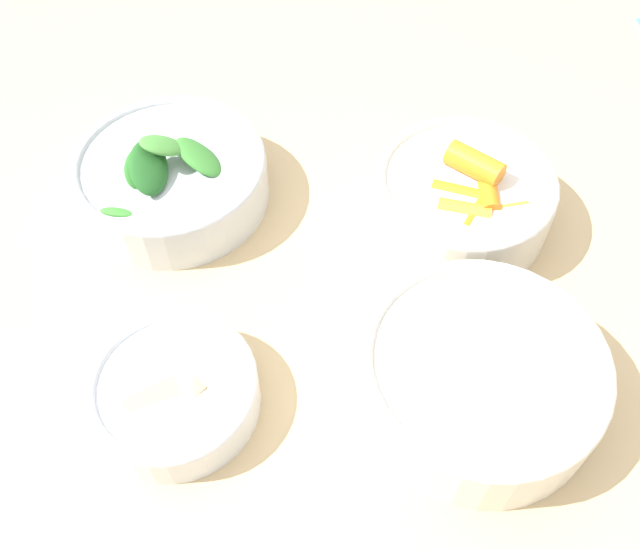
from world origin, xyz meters
TOP-DOWN VIEW (x-y plane):
  - ground_plane at (0.00, 0.00)m, footprint 10.00×10.00m
  - dining_table at (0.00, 0.00)m, footprint 1.28×0.92m
  - bowl_carrots at (0.00, 0.09)m, footprint 0.16×0.16m
  - bowl_greens at (-0.05, -0.18)m, footprint 0.18×0.18m
  - bowl_beans_hotdog at (0.18, 0.07)m, footprint 0.19×0.19m
  - bowl_cookies at (0.17, -0.17)m, footprint 0.13×0.13m

SIDE VIEW (x-z plane):
  - ground_plane at x=0.00m, z-range 0.00..0.00m
  - dining_table at x=0.00m, z-range 0.26..0.99m
  - bowl_cookies at x=0.17m, z-range 0.72..0.76m
  - bowl_beans_hotdog at x=0.18m, z-range 0.72..0.78m
  - bowl_greens at x=-0.05m, z-range 0.71..0.79m
  - bowl_carrots at x=0.00m, z-range 0.72..0.79m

